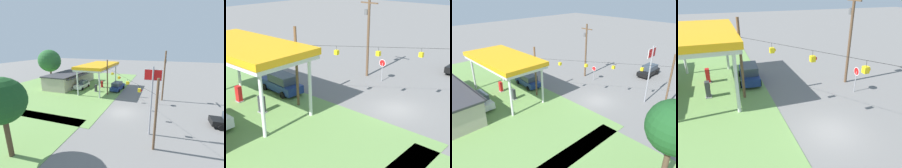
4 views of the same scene
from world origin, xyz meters
The scene contains 8 objects.
ground_plane centered at (0.00, 0.00, 0.00)m, with size 160.00×160.00×0.00m, color slate.
gas_station_canopy centered at (10.08, 8.11, 5.37)m, with size 12.01×6.11×5.89m.
fuel_pump_near centered at (8.31, 8.11, 0.74)m, with size 0.71×0.56×1.57m.
fuel_pump_far centered at (11.85, 8.11, 0.74)m, with size 0.71×0.56×1.57m.
car_at_pumps_front centered at (10.79, 3.94, 0.98)m, with size 5.12×2.38×1.92m.
stop_sign_roadside centered at (4.97, -5.24, 1.81)m, with size 0.80×0.08×2.50m.
utility_pole_main centered at (7.35, -5.72, 5.05)m, with size 2.20×0.44×9.01m.
signal_span_gantry centered at (0.00, -0.01, 3.94)m, with size 14.57×10.24×7.17m.
Camera 4 is at (-11.03, 6.86, 9.38)m, focal length 35.00 mm.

